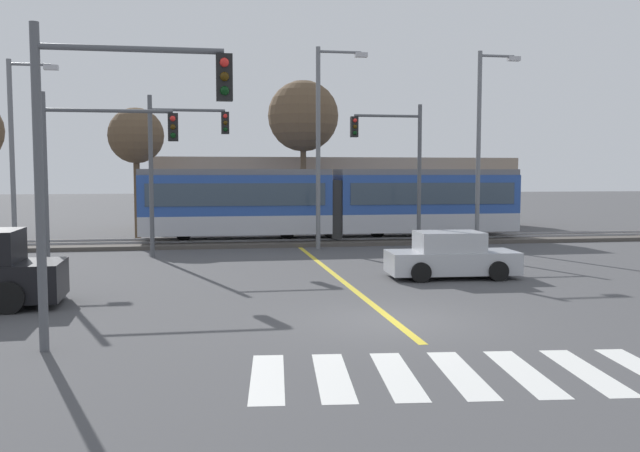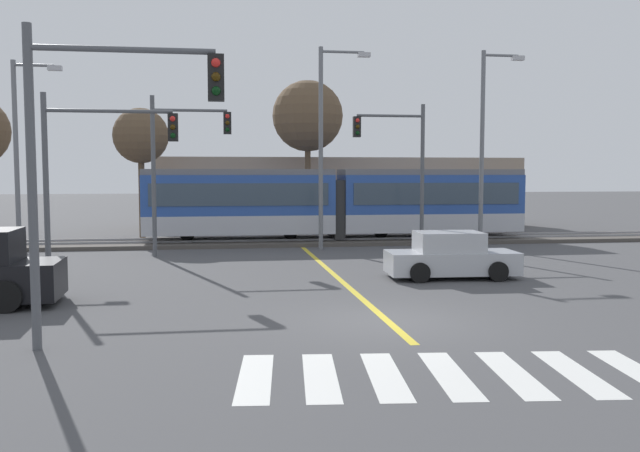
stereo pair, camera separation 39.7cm
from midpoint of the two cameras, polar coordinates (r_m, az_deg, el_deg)
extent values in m
plane|color=#474749|center=(15.95, 6.42, -7.96)|extent=(200.00, 200.00, 0.00)
cube|color=#4C4742|center=(33.17, -1.54, -1.29)|extent=(120.00, 4.00, 0.18)
cube|color=#939399|center=(32.44, -1.38, -1.17)|extent=(120.00, 0.08, 0.10)
cube|color=#939399|center=(33.87, -1.69, -0.93)|extent=(120.00, 0.08, 0.10)
cube|color=#B7BAC1|center=(32.86, -6.47, 0.19)|extent=(9.00, 2.60, 0.90)
cube|color=#284C9E|center=(32.79, -6.49, 2.63)|extent=(9.00, 2.60, 1.90)
cube|color=#384756|center=(31.47, -6.40, 2.64)|extent=(8.28, 0.04, 1.04)
cube|color=slate|center=(32.77, -6.51, 4.53)|extent=(9.00, 2.39, 0.28)
cylinder|color=black|center=(33.08, -2.17, -0.54)|extent=(0.70, 0.20, 0.70)
cylinder|color=black|center=(32.90, -10.77, -0.64)|extent=(0.70, 0.20, 0.70)
cube|color=#B7BAC1|center=(34.55, 9.48, 0.37)|extent=(9.00, 2.60, 0.90)
cube|color=#284C9E|center=(34.48, 9.51, 2.69)|extent=(9.00, 2.60, 1.90)
cube|color=#384756|center=(33.22, 10.22, 2.70)|extent=(8.28, 0.04, 1.04)
cube|color=slate|center=(34.46, 9.54, 4.50)|extent=(9.00, 2.39, 0.28)
cylinder|color=black|center=(35.43, 13.28, -0.32)|extent=(0.70, 0.20, 0.70)
cylinder|color=black|center=(33.90, 5.49, -0.44)|extent=(0.70, 0.20, 0.70)
cube|color=#2D2D2D|center=(33.34, 1.71, 1.48)|extent=(0.50, 2.34, 2.80)
cube|color=silver|center=(11.68, -4.49, -12.59)|extent=(0.84, 2.84, 0.01)
cube|color=silver|center=(11.70, 1.04, -12.55)|extent=(0.84, 2.84, 0.01)
cube|color=silver|center=(11.82, 6.49, -12.40)|extent=(0.84, 2.84, 0.01)
cube|color=silver|center=(12.04, 11.79, -12.15)|extent=(0.84, 2.84, 0.01)
cube|color=silver|center=(12.36, 16.84, -11.81)|extent=(0.84, 2.84, 0.01)
cube|color=silver|center=(12.76, 21.59, -11.42)|extent=(0.84, 2.84, 0.01)
cube|color=silver|center=(13.24, 26.01, -10.98)|extent=(0.84, 2.84, 0.01)
cube|color=gold|center=(22.42, 1.94, -4.31)|extent=(0.20, 17.95, 0.01)
cube|color=#B7BABF|center=(22.57, 11.51, -3.01)|extent=(4.29, 1.92, 0.72)
cube|color=#B7BABF|center=(22.47, 11.29, -1.30)|extent=(2.18, 1.63, 0.64)
cube|color=#384756|center=(22.78, 13.70, -1.26)|extent=(0.18, 1.43, 0.52)
cube|color=#384756|center=(23.21, 10.73, -1.11)|extent=(1.78, 0.14, 0.48)
cylinder|color=black|center=(23.79, 13.80, -3.15)|extent=(0.65, 0.25, 0.64)
cylinder|color=black|center=(22.21, 15.26, -3.72)|extent=(0.65, 0.25, 0.64)
cylinder|color=black|center=(23.08, 7.88, -3.30)|extent=(0.65, 0.25, 0.64)
cylinder|color=black|center=(21.45, 8.94, -3.90)|extent=(0.65, 0.25, 0.64)
cube|color=#384756|center=(19.10, -23.85, -1.44)|extent=(0.16, 1.70, 0.66)
cylinder|color=black|center=(20.20, -23.10, -4.50)|extent=(0.81, 0.31, 0.80)
cylinder|color=black|center=(18.31, -24.40, -5.44)|extent=(0.81, 0.31, 0.80)
cylinder|color=#515459|center=(30.75, 8.97, 4.08)|extent=(0.18, 0.18, 6.47)
cylinder|color=#515459|center=(30.44, 6.31, 9.21)|extent=(3.00, 0.12, 0.12)
cube|color=black|center=(30.05, 3.51, 8.33)|extent=(0.32, 0.28, 0.90)
sphere|color=red|center=(29.92, 3.57, 8.87)|extent=(0.18, 0.18, 0.18)
sphere|color=#3A2706|center=(29.90, 3.57, 8.35)|extent=(0.18, 0.18, 0.18)
sphere|color=black|center=(29.89, 3.56, 7.84)|extent=(0.18, 0.18, 0.18)
cylinder|color=#515459|center=(23.23, -21.62, 3.08)|extent=(0.18, 0.18, 5.97)
cylinder|color=#515459|center=(22.94, -16.86, 9.25)|extent=(4.00, 0.12, 0.12)
cube|color=black|center=(22.71, -11.78, 8.13)|extent=(0.32, 0.28, 0.90)
sphere|color=red|center=(22.58, -11.81, 8.84)|extent=(0.18, 0.18, 0.18)
sphere|color=#3A2706|center=(22.56, -11.80, 8.15)|extent=(0.18, 0.18, 0.18)
sphere|color=black|center=(22.54, -11.79, 7.47)|extent=(0.18, 0.18, 0.18)
cylinder|color=#515459|center=(13.98, -22.34, 2.88)|extent=(0.18, 0.18, 6.24)
cylinder|color=#515459|center=(13.87, -15.42, 14.14)|extent=(3.50, 0.12, 0.12)
cube|color=black|center=(13.70, -7.92, 12.25)|extent=(0.32, 0.28, 0.90)
sphere|color=red|center=(13.60, -7.92, 13.47)|extent=(0.18, 0.18, 0.18)
sphere|color=#3A2706|center=(13.56, -7.91, 12.34)|extent=(0.18, 0.18, 0.18)
sphere|color=black|center=(13.52, -7.90, 11.21)|extent=(0.18, 0.18, 0.18)
cylinder|color=#515459|center=(28.36, -13.45, 4.06)|extent=(0.18, 0.18, 6.55)
cylinder|color=#515459|center=(28.39, -10.49, 9.56)|extent=(3.00, 0.12, 0.12)
cube|color=black|center=(28.34, -7.41, 8.59)|extent=(0.32, 0.28, 0.90)
sphere|color=red|center=(28.21, -7.41, 9.16)|extent=(0.18, 0.18, 0.18)
sphere|color=#3A2706|center=(28.19, -7.40, 8.61)|extent=(0.18, 0.18, 0.18)
sphere|color=black|center=(28.17, -7.39, 8.06)|extent=(0.18, 0.18, 0.18)
cylinder|color=slate|center=(30.69, -23.86, 5.22)|extent=(0.20, 0.20, 8.05)
cylinder|color=slate|center=(30.80, -22.60, 12.39)|extent=(1.63, 0.12, 0.12)
cube|color=#B2B2B7|center=(30.61, -21.07, 12.30)|extent=(0.56, 0.28, 0.20)
cylinder|color=slate|center=(30.29, 0.45, 6.49)|extent=(0.20, 0.20, 8.97)
cylinder|color=slate|center=(30.90, 2.29, 14.44)|extent=(1.94, 0.12, 0.12)
cube|color=#B2B2B7|center=(31.08, 4.10, 14.19)|extent=(0.56, 0.28, 0.20)
cylinder|color=slate|center=(31.65, 13.83, 6.20)|extent=(0.20, 0.20, 8.89)
cylinder|color=slate|center=(32.38, 15.33, 13.69)|extent=(1.62, 0.12, 0.12)
cube|color=#B2B2B7|center=(32.69, 16.66, 13.39)|extent=(0.56, 0.28, 0.20)
cylinder|color=brown|center=(36.49, -14.47, 2.72)|extent=(0.32, 0.32, 4.79)
sphere|color=brown|center=(36.52, -14.56, 7.38)|extent=(2.86, 2.86, 2.86)
cylinder|color=brown|center=(37.90, -0.74, 3.69)|extent=(0.32, 0.32, 5.80)
sphere|color=brown|center=(38.02, -0.74, 9.25)|extent=(3.92, 3.92, 3.92)
cube|color=gray|center=(42.97, 1.82, 2.82)|extent=(22.11, 6.00, 4.35)
camera|label=1|loc=(0.20, -89.51, 0.04)|focal=38.00mm
camera|label=2|loc=(0.20, 90.49, -0.04)|focal=38.00mm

